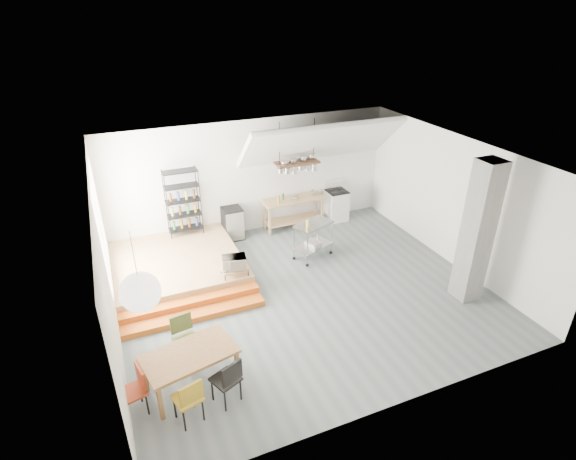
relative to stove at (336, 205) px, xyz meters
name	(u,v)px	position (x,y,z in m)	size (l,w,h in m)	color
floor	(304,293)	(-2.50, -3.16, -0.48)	(8.00, 8.00, 0.00)	#576265
wall_back	(252,177)	(-2.50, 0.34, 1.12)	(8.00, 0.04, 3.20)	silver
wall_left	(106,269)	(-6.50, -3.16, 1.12)	(0.04, 7.00, 3.20)	silver
wall_right	(454,201)	(1.50, -3.16, 1.12)	(0.04, 7.00, 3.20)	silver
ceiling	(307,158)	(-2.50, -3.16, 2.72)	(8.00, 7.00, 0.02)	white
slope_ceiling	(321,142)	(-0.70, -0.26, 2.07)	(4.40, 1.80, 0.15)	white
window_pane	(101,225)	(-6.48, -1.66, 1.32)	(0.02, 2.50, 2.20)	white
platform	(177,265)	(-5.00, -1.16, -0.28)	(3.00, 3.00, 0.40)	#9F7D4F
step_lower	(195,315)	(-5.00, -3.11, -0.41)	(3.00, 0.35, 0.13)	#C15816
step_upper	(191,304)	(-5.00, -2.76, -0.35)	(3.00, 0.35, 0.27)	#C15816
concrete_column	(477,233)	(0.80, -4.66, 1.12)	(0.50, 0.50, 3.20)	slate
kitchen_counter	(293,208)	(-1.40, -0.01, 0.15)	(1.80, 0.60, 0.91)	#9F7D4F
stove	(336,205)	(0.00, 0.00, 0.00)	(0.60, 0.60, 1.18)	white
pot_rack	(298,165)	(-1.37, -0.23, 1.50)	(1.20, 0.50, 1.43)	#42281A
wire_shelving	(183,201)	(-4.50, 0.04, 0.85)	(0.88, 0.38, 1.80)	black
microwave_shelf	(234,269)	(-3.90, -2.41, 0.07)	(0.60, 0.40, 0.16)	#9F7D4F
paper_lantern	(140,292)	(-6.02, -5.06, 1.72)	(0.60, 0.60, 0.60)	white
dining_table	(190,357)	(-5.44, -4.93, 0.17)	(1.67, 1.16, 0.73)	brown
chair_mustard	(189,397)	(-5.61, -5.68, 0.05)	(0.50, 0.50, 0.89)	#A2811B
chair_black	(228,378)	(-4.95, -5.54, 0.06)	(0.54, 0.54, 0.90)	black
chair_olive	(184,334)	(-5.39, -4.21, 0.07)	(0.49, 0.49, 0.92)	#56632F
chair_red	(136,387)	(-6.35, -5.13, 0.03)	(0.47, 0.47, 0.86)	#AA3518
rolling_cart	(313,235)	(-1.62, -1.78, 0.15)	(1.10, 0.85, 0.97)	silver
mini_fridge	(233,223)	(-3.22, 0.04, -0.03)	(0.53, 0.53, 0.90)	black
microwave	(234,263)	(-3.90, -2.41, 0.23)	(0.53, 0.36, 0.30)	beige
bowl	(293,199)	(-1.42, -0.06, 0.45)	(0.21, 0.21, 0.05)	silver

